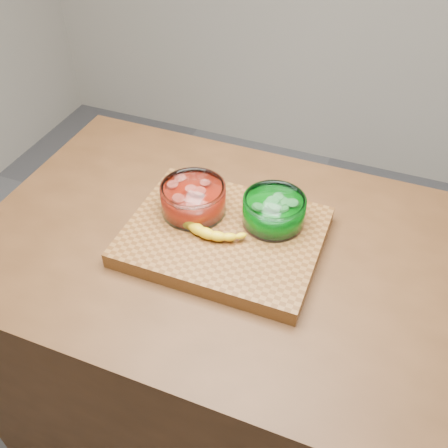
% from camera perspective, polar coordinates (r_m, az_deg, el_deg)
% --- Properties ---
extents(ground, '(3.50, 3.50, 0.00)m').
position_cam_1_polar(ground, '(1.94, -0.00, -21.33)').
color(ground, '#5C5D61').
rests_on(ground, ground).
extents(counter, '(1.20, 0.80, 0.90)m').
position_cam_1_polar(counter, '(1.55, -0.00, -14.02)').
color(counter, '#502F18').
rests_on(counter, ground).
extents(cutting_board, '(0.45, 0.35, 0.04)m').
position_cam_1_polar(cutting_board, '(1.18, -0.00, -1.42)').
color(cutting_board, brown).
rests_on(cutting_board, counter).
extents(bowl_red, '(0.16, 0.16, 0.07)m').
position_cam_1_polar(bowl_red, '(1.20, -3.52, 2.87)').
color(bowl_red, white).
rests_on(bowl_red, cutting_board).
extents(bowl_green, '(0.15, 0.15, 0.07)m').
position_cam_1_polar(bowl_green, '(1.17, 5.71, 1.52)').
color(bowl_green, white).
rests_on(bowl_green, cutting_board).
extents(banana, '(0.22, 0.14, 0.03)m').
position_cam_1_polar(banana, '(1.17, -1.61, 0.39)').
color(banana, yellow).
rests_on(banana, cutting_board).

